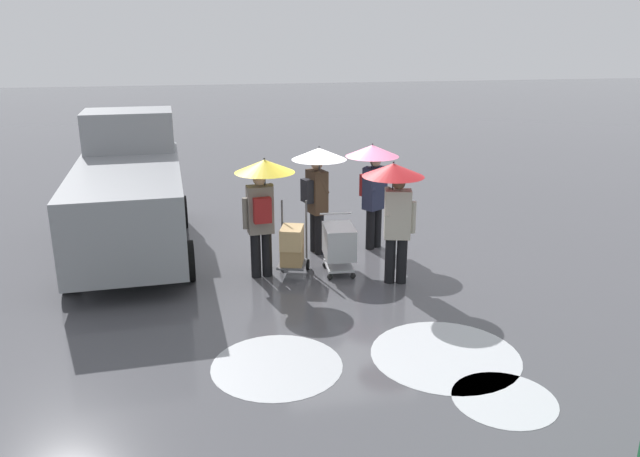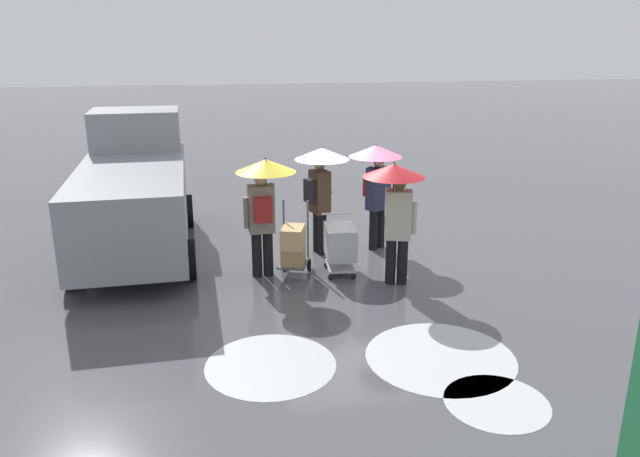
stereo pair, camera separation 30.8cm
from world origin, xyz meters
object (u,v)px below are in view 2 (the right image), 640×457
hand_dolly_boxes (293,246)px  pedestrian_white_side (376,172)px  cargo_van_parked_right (135,192)px  pedestrian_black_side (264,190)px  shopping_cart_vendor (340,243)px  pedestrian_pink_side (320,176)px  pedestrian_far_side (396,196)px

hand_dolly_boxes → pedestrian_white_side: bearing=-148.2°
cargo_van_parked_right → pedestrian_black_side: bearing=141.3°
shopping_cart_vendor → pedestrian_black_side: (1.33, -0.12, 1.00)m
pedestrian_pink_side → pedestrian_white_side: bearing=-175.7°
shopping_cart_vendor → hand_dolly_boxes: bearing=-4.6°
pedestrian_far_side → hand_dolly_boxes: bearing=-22.9°
pedestrian_black_side → pedestrian_white_side: same height
cargo_van_parked_right → hand_dolly_boxes: 3.54m
cargo_van_parked_right → pedestrian_pink_side: bearing=165.4°
pedestrian_black_side → pedestrian_white_side: bearing=-155.0°
pedestrian_pink_side → pedestrian_black_side: size_ratio=1.00×
shopping_cart_vendor → hand_dolly_boxes: hand_dolly_boxes is taller
pedestrian_black_side → pedestrian_white_side: 2.53m
cargo_van_parked_right → pedestrian_far_side: (-4.53, 2.66, 0.39)m
cargo_van_parked_right → pedestrian_white_side: bearing=169.8°
pedestrian_white_side → pedestrian_far_side: 1.82m
shopping_cart_vendor → pedestrian_white_side: size_ratio=0.47×
cargo_van_parked_right → hand_dolly_boxes: bearing=145.7°
pedestrian_black_side → cargo_van_parked_right: bearing=-38.7°
pedestrian_white_side → cargo_van_parked_right: bearing=-10.2°
hand_dolly_boxes → pedestrian_far_side: (-1.65, 0.70, 1.03)m
shopping_cart_vendor → pedestrian_far_side: 1.43m
shopping_cart_vendor → pedestrian_pink_side: (0.16, -1.10, 1.00)m
hand_dolly_boxes → pedestrian_white_side: pedestrian_white_side is taller
shopping_cart_vendor → pedestrian_far_side: (-0.81, 0.63, 1.00)m
shopping_cart_vendor → pedestrian_black_side: pedestrian_black_side is taller
pedestrian_black_side → pedestrian_far_side: (-2.14, 0.74, 0.00)m
pedestrian_far_side → pedestrian_white_side: bearing=-94.9°
hand_dolly_boxes → shopping_cart_vendor: bearing=175.4°
cargo_van_parked_right → pedestrian_pink_side: size_ratio=2.52×
pedestrian_pink_side → pedestrian_black_side: 1.53m
pedestrian_pink_side → shopping_cart_vendor: bearing=98.3°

